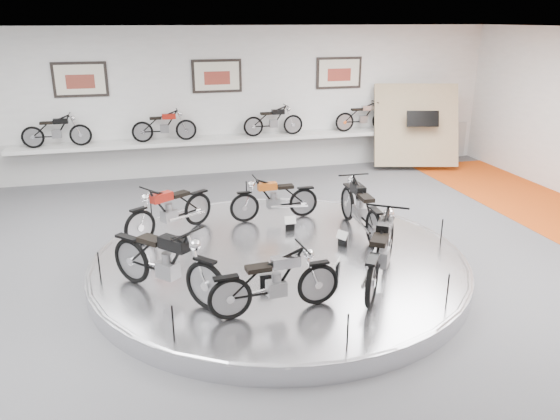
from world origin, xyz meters
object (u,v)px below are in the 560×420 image
object	(u,v)px
bike_b	(274,198)
bike_f	(381,250)
bike_d	(166,261)
bike_e	(275,281)
display_platform	(279,264)
bike_c	(170,209)
shelf	(221,140)
bike_a	(360,206)

from	to	relation	value
bike_b	bike_f	distance (m)	3.30
bike_d	bike_e	size ratio (longest dim) A/B	1.17
display_platform	bike_c	xyz separation A→B (m)	(-1.74, 1.49, 0.65)
display_platform	shelf	distance (m)	6.46
bike_b	bike_f	world-z (taller)	bike_f
bike_b	bike_d	bearing A→B (deg)	49.15
bike_a	bike_e	size ratio (longest dim) A/B	1.10
bike_f	bike_a	bearing A→B (deg)	19.85
bike_d	bike_f	world-z (taller)	bike_f
bike_e	bike_f	size ratio (longest dim) A/B	0.85
bike_b	bike_e	distance (m)	3.72
bike_a	bike_c	world-z (taller)	bike_a
bike_b	bike_d	distance (m)	3.58
bike_c	bike_e	xyz separation A→B (m)	(1.20, -3.31, -0.02)
bike_b	bike_a	bearing A→B (deg)	140.51
bike_b	display_platform	bearing A→B (deg)	77.84
shelf	bike_a	bearing A→B (deg)	-72.99
bike_a	bike_e	distance (m)	3.38
display_platform	bike_c	bearing A→B (deg)	139.41
display_platform	bike_e	distance (m)	2.00
bike_c	bike_f	bearing A→B (deg)	102.51
bike_d	bike_f	xyz separation A→B (m)	(3.18, -0.44, 0.01)
bike_a	bike_f	bearing A→B (deg)	168.08
bike_c	bike_e	size ratio (longest dim) A/B	1.05
display_platform	bike_e	world-z (taller)	bike_e
shelf	bike_d	bearing A→B (deg)	-104.83
bike_b	bike_e	size ratio (longest dim) A/B	0.96
shelf	bike_e	world-z (taller)	bike_e
bike_c	bike_d	xyz separation A→B (m)	(-0.21, -2.44, 0.06)
bike_b	bike_e	xyz separation A→B (m)	(-0.90, -3.61, 0.02)
bike_b	bike_f	bearing A→B (deg)	104.70
bike_d	bike_e	distance (m)	1.66
display_platform	bike_f	size ratio (longest dim) A/B	3.35
bike_e	bike_c	bearing A→B (deg)	105.53
shelf	bike_f	distance (m)	7.89
display_platform	bike_a	bearing A→B (deg)	20.87
display_platform	bike_d	xyz separation A→B (m)	(-1.95, -0.95, 0.70)
shelf	bike_e	xyz separation A→B (m)	(-0.54, -8.22, -0.23)
bike_b	bike_f	xyz separation A→B (m)	(0.88, -3.17, 0.11)
display_platform	bike_a	size ratio (longest dim) A/B	3.60
bike_a	bike_f	world-z (taller)	bike_f
display_platform	bike_e	size ratio (longest dim) A/B	3.96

